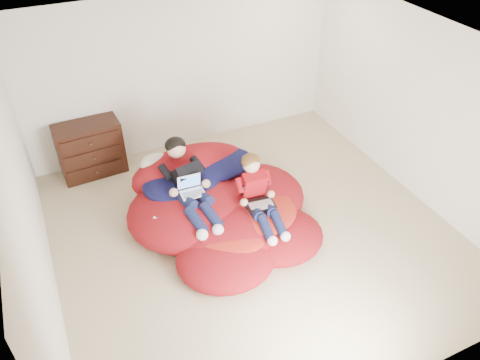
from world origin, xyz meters
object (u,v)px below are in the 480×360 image
object	(u,v)px
dresser	(91,149)
younger_boy	(258,192)
beanbag_pile	(220,207)
laptop_black	(258,197)
laptop_white	(191,188)
older_boy	(187,179)

from	to	relation	value
dresser	younger_boy	bearing A→B (deg)	-52.83
beanbag_pile	laptop_black	world-z (taller)	beanbag_pile
laptop_white	laptop_black	size ratio (longest dim) A/B	0.79
laptop_black	younger_boy	bearing A→B (deg)	90.00
dresser	laptop_black	xyz separation A→B (m)	(1.70, -2.25, 0.15)
beanbag_pile	laptop_white	world-z (taller)	laptop_white
beanbag_pile	laptop_white	xyz separation A→B (m)	(-0.35, 0.08, 0.39)
older_boy	dresser	bearing A→B (deg)	120.54
dresser	older_boy	distance (m)	1.93
laptop_black	older_boy	bearing A→B (deg)	140.42
older_boy	younger_boy	bearing A→B (deg)	-39.31
older_boy	laptop_white	distance (m)	0.16
dresser	laptop_black	bearing A→B (deg)	-52.90
dresser	older_boy	world-z (taller)	older_boy
dresser	younger_boy	size ratio (longest dim) A/B	0.98
dresser	older_boy	size ratio (longest dim) A/B	0.70
dresser	laptop_black	size ratio (longest dim) A/B	2.44
older_boy	laptop_white	size ratio (longest dim) A/B	4.42
laptop_black	dresser	bearing A→B (deg)	127.10
older_boy	younger_boy	world-z (taller)	younger_boy
dresser	beanbag_pile	xyz separation A→B (m)	(1.32, -1.88, -0.17)
laptop_white	younger_boy	bearing A→B (deg)	-31.15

